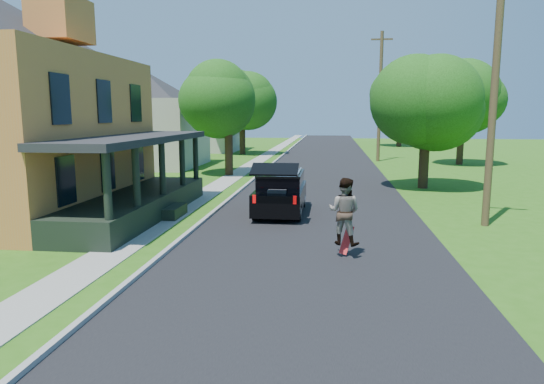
# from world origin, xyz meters

# --- Properties ---
(ground) EXTENTS (140.00, 140.00, 0.00)m
(ground) POSITION_xyz_m (0.00, 0.00, 0.00)
(ground) COLOR #2B5D12
(ground) RESTS_ON ground
(street) EXTENTS (8.00, 120.00, 0.02)m
(street) POSITION_xyz_m (0.00, 20.00, 0.00)
(street) COLOR black
(street) RESTS_ON ground
(curb) EXTENTS (0.15, 120.00, 0.12)m
(curb) POSITION_xyz_m (-4.05, 20.00, 0.00)
(curb) COLOR gray
(curb) RESTS_ON ground
(sidewalk) EXTENTS (1.30, 120.00, 0.03)m
(sidewalk) POSITION_xyz_m (-5.60, 20.00, 0.00)
(sidewalk) COLOR gray
(sidewalk) RESTS_ON ground
(front_walk) EXTENTS (6.50, 1.20, 0.03)m
(front_walk) POSITION_xyz_m (-9.50, 6.00, 0.00)
(front_walk) COLOR gray
(front_walk) RESTS_ON ground
(neighbor_house_mid) EXTENTS (12.78, 12.78, 8.30)m
(neighbor_house_mid) POSITION_xyz_m (-13.50, 24.00, 4.19)
(neighbor_house_mid) COLOR #ACA699
(neighbor_house_mid) RESTS_ON ground
(neighbor_house_far) EXTENTS (12.78, 12.78, 8.30)m
(neighbor_house_far) POSITION_xyz_m (-13.50, 40.00, 4.19)
(neighbor_house_far) COLOR #ACA699
(neighbor_house_far) RESTS_ON ground
(black_suv) EXTENTS (1.82, 4.72, 2.20)m
(black_suv) POSITION_xyz_m (-1.40, 7.29, 0.84)
(black_suv) COLOR black
(black_suv) RESTS_ON ground
(skateboarder) EXTENTS (1.08, 0.95, 1.86)m
(skateboarder) POSITION_xyz_m (0.96, 1.50, 1.30)
(skateboarder) COLOR black
(skateboarder) RESTS_ON ground
(skateboard) EXTENTS (0.43, 0.40, 0.78)m
(skateboard) POSITION_xyz_m (1.05, 1.63, 0.43)
(skateboard) COLOR red
(skateboard) RESTS_ON ground
(tree_left_mid) EXTENTS (4.84, 4.66, 7.52)m
(tree_left_mid) POSITION_xyz_m (-6.04, 19.07, 5.01)
(tree_left_mid) COLOR black
(tree_left_mid) RESTS_ON ground
(tree_left_far) EXTENTS (7.36, 7.15, 9.21)m
(tree_left_far) POSITION_xyz_m (-8.23, 35.71, 5.91)
(tree_left_far) COLOR black
(tree_left_far) RESTS_ON ground
(tree_right_near) EXTENTS (6.31, 6.47, 7.68)m
(tree_right_near) POSITION_xyz_m (5.48, 14.97, 4.90)
(tree_right_near) COLOR black
(tree_right_near) RESTS_ON ground
(tree_right_mid) EXTENTS (6.16, 5.98, 8.22)m
(tree_right_mid) POSITION_xyz_m (10.61, 28.06, 5.27)
(tree_right_mid) COLOR black
(tree_right_mid) RESTS_ON ground
(tree_right_far) EXTENTS (6.70, 6.44, 9.42)m
(tree_right_far) POSITION_xyz_m (8.75, 49.44, 6.09)
(tree_right_far) COLOR black
(tree_right_far) RESTS_ON ground
(utility_pole_near) EXTENTS (1.58, 0.49, 9.96)m
(utility_pole_near) POSITION_xyz_m (6.07, 6.00, 5.12)
(utility_pole_near) COLOR #4B3823
(utility_pole_near) RESTS_ON ground
(utility_pole_far) EXTENTS (1.74, 0.28, 10.63)m
(utility_pole_far) POSITION_xyz_m (4.50, 30.05, 5.47)
(utility_pole_far) COLOR #4B3823
(utility_pole_far) RESTS_ON ground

